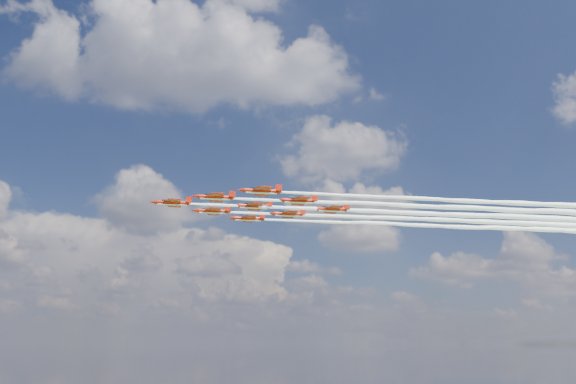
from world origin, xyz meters
name	(u,v)px	position (x,y,z in m)	size (l,w,h in m)	color
jet_lead	(412,213)	(40.90, 2.71, 86.55)	(120.78, 20.61, 2.36)	#A21809
jet_row2_port	(461,208)	(51.08, -2.76, 86.55)	(120.78, 20.61, 2.36)	#A21809
jet_row2_starb	(437,220)	(49.25, 10.71, 86.55)	(120.78, 20.61, 2.36)	#A21809
jet_row3_port	(513,203)	(61.26, -8.24, 86.55)	(120.78, 20.61, 2.36)	#A21809
jet_row3_centre	(483,216)	(59.43, 5.23, 86.55)	(120.78, 20.61, 2.36)	#A21809
jet_row3_starb	(458,226)	(57.60, 18.70, 86.55)	(120.78, 20.61, 2.36)	#A21809
jet_row4_port	(533,211)	(69.61, -0.24, 86.55)	(120.78, 20.61, 2.36)	#A21809
jet_row4_starb	(503,223)	(67.78, 13.23, 86.55)	(120.78, 20.61, 2.36)	#A21809
jet_tail	(551,218)	(77.96, 7.76, 86.55)	(120.78, 20.61, 2.36)	#A21809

